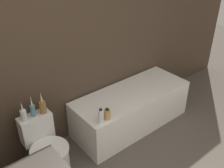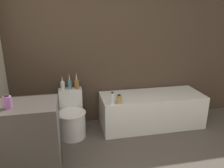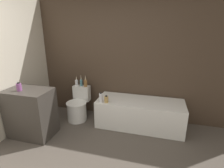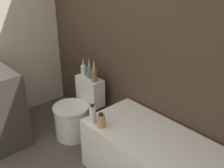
# 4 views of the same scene
# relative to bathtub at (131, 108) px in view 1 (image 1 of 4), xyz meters

# --- Properties ---
(wall_back_tiled) EXTENTS (6.40, 0.06, 2.60)m
(wall_back_tiled) POSITION_rel_bathtub_xyz_m (-0.69, 0.38, 1.02)
(wall_back_tiled) COLOR #423326
(wall_back_tiled) RESTS_ON ground_plane
(bathtub) EXTENTS (1.69, 0.66, 0.55)m
(bathtub) POSITION_rel_bathtub_xyz_m (0.00, 0.00, 0.00)
(bathtub) COLOR white
(bathtub) RESTS_ON ground
(toilet) EXTENTS (0.43, 0.59, 0.69)m
(toilet) POSITION_rel_bathtub_xyz_m (-1.33, -0.05, -0.00)
(toilet) COLOR white
(toilet) RESTS_ON ground
(vase_gold) EXTENTS (0.07, 0.07, 0.23)m
(vase_gold) POSITION_rel_bathtub_xyz_m (-1.44, 0.17, 0.49)
(vase_gold) COLOR silver
(vase_gold) RESTS_ON toilet
(vase_silver) EXTENTS (0.06, 0.06, 0.26)m
(vase_silver) POSITION_rel_bathtub_xyz_m (-1.33, 0.17, 0.49)
(vase_silver) COLOR teal
(vase_silver) RESTS_ON toilet
(vase_bronze) EXTENTS (0.08, 0.08, 0.27)m
(vase_bronze) POSITION_rel_bathtub_xyz_m (-1.22, 0.15, 0.50)
(vase_bronze) COLOR olive
(vase_bronze) RESTS_ON toilet
(shampoo_bottle_tall) EXTENTS (0.07, 0.07, 0.20)m
(shampoo_bottle_tall) POSITION_rel_bathtub_xyz_m (-0.73, -0.26, 0.36)
(shampoo_bottle_tall) COLOR silver
(shampoo_bottle_tall) RESTS_ON bathtub
(shampoo_bottle_short) EXTENTS (0.08, 0.08, 0.14)m
(shampoo_bottle_short) POSITION_rel_bathtub_xyz_m (-0.62, -0.25, 0.33)
(shampoo_bottle_short) COLOR tan
(shampoo_bottle_short) RESTS_ON bathtub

